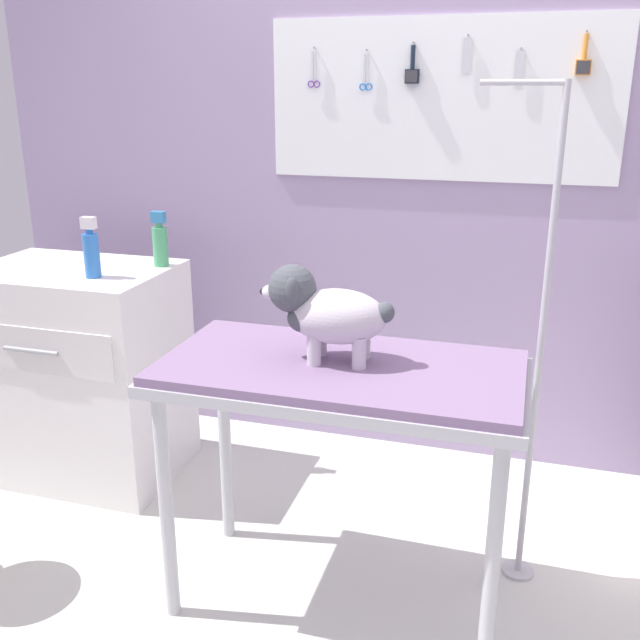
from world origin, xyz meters
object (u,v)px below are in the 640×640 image
grooming_table (340,391)px  grooming_arm (535,369)px  detangler_spray (160,243)px  dog (325,311)px  counter_left (81,372)px

grooming_table → grooming_arm: grooming_arm is taller
detangler_spray → grooming_arm: bearing=-13.1°
detangler_spray → grooming_table: bearing=-34.8°
dog → detangler_spray: detangler_spray is taller
grooming_arm → dog: grooming_arm is taller
counter_left → grooming_table: bearing=-21.7°
grooming_table → counter_left: bearing=158.3°
counter_left → detangler_spray: bearing=22.8°
dog → counter_left: bearing=158.0°
grooming_table → grooming_arm: (0.56, 0.30, 0.02)m
grooming_arm → dog: (-0.61, -0.29, 0.22)m
grooming_table → dog: bearing=166.6°
grooming_table → dog: 0.25m
grooming_arm → dog: 0.71m
dog → detangler_spray: size_ratio=1.79×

